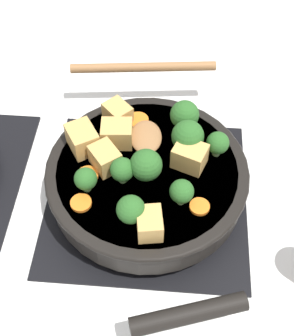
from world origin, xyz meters
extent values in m
plane|color=silver|center=(0.00, 0.00, 0.00)|extent=(2.40, 2.40, 0.00)
cube|color=black|center=(0.00, 0.00, 0.00)|extent=(0.31, 0.31, 0.01)
torus|color=black|center=(0.00, 0.00, 0.02)|extent=(0.24, 0.24, 0.01)
cube|color=black|center=(0.00, 0.00, 0.02)|extent=(0.01, 0.23, 0.01)
cube|color=black|center=(0.00, 0.00, 0.02)|extent=(0.23, 0.01, 0.01)
cylinder|color=black|center=(0.00, 0.00, 0.05)|extent=(0.29, 0.29, 0.05)
cylinder|color=brown|center=(0.00, 0.00, 0.05)|extent=(0.27, 0.27, 0.04)
torus|color=black|center=(0.00, 0.00, 0.07)|extent=(0.30, 0.30, 0.01)
cylinder|color=black|center=(-0.21, -0.07, 0.06)|extent=(0.07, 0.14, 0.02)
ellipsoid|color=olive|center=(0.05, 0.01, 0.08)|extent=(0.07, 0.06, 0.01)
cylinder|color=olive|center=(0.21, 0.02, 0.08)|extent=(0.04, 0.25, 0.02)
cube|color=tan|center=(0.03, 0.10, 0.09)|extent=(0.06, 0.06, 0.04)
cube|color=tan|center=(0.00, 0.06, 0.09)|extent=(0.05, 0.05, 0.03)
cube|color=tan|center=(0.01, -0.06, 0.09)|extent=(0.05, 0.06, 0.04)
cube|color=tan|center=(0.05, 0.05, 0.09)|extent=(0.04, 0.05, 0.04)
cube|color=tan|center=(0.09, 0.05, 0.09)|extent=(0.05, 0.05, 0.03)
cube|color=tan|center=(-0.10, -0.01, 0.09)|extent=(0.05, 0.04, 0.03)
cylinder|color=#709956|center=(-0.04, 0.08, 0.08)|extent=(0.01, 0.01, 0.01)
sphere|color=#285B23|center=(-0.04, 0.08, 0.10)|extent=(0.03, 0.03, 0.03)
cylinder|color=#709956|center=(0.03, -0.10, 0.08)|extent=(0.01, 0.01, 0.01)
sphere|color=#285B23|center=(0.03, -0.10, 0.10)|extent=(0.03, 0.03, 0.03)
cylinder|color=#709956|center=(0.08, -0.05, 0.08)|extent=(0.01, 0.01, 0.01)
sphere|color=#285B23|center=(0.08, -0.05, 0.10)|extent=(0.04, 0.04, 0.04)
cylinder|color=#709956|center=(-0.02, 0.03, 0.08)|extent=(0.01, 0.01, 0.01)
sphere|color=#285B23|center=(-0.02, 0.03, 0.10)|extent=(0.03, 0.03, 0.03)
cylinder|color=#709956|center=(-0.09, 0.01, 0.08)|extent=(0.01, 0.01, 0.01)
sphere|color=#285B23|center=(-0.09, 0.01, 0.10)|extent=(0.04, 0.04, 0.04)
cylinder|color=#709956|center=(-0.05, -0.05, 0.08)|extent=(0.01, 0.01, 0.01)
sphere|color=#285B23|center=(-0.05, -0.05, 0.10)|extent=(0.03, 0.03, 0.03)
cylinder|color=#709956|center=(-0.02, 0.00, 0.08)|extent=(0.01, 0.01, 0.01)
sphere|color=#285B23|center=(-0.02, 0.00, 0.10)|extent=(0.05, 0.05, 0.05)
cylinder|color=#709956|center=(0.04, -0.06, 0.08)|extent=(0.01, 0.01, 0.01)
sphere|color=#285B23|center=(0.04, -0.06, 0.10)|extent=(0.05, 0.05, 0.05)
cylinder|color=orange|center=(-0.02, 0.08, 0.08)|extent=(0.03, 0.03, 0.01)
cylinder|color=orange|center=(-0.07, 0.09, 0.08)|extent=(0.03, 0.03, 0.01)
cylinder|color=orange|center=(-0.06, -0.08, 0.08)|extent=(0.03, 0.03, 0.01)
cylinder|color=orange|center=(0.09, 0.02, 0.08)|extent=(0.03, 0.03, 0.01)
camera|label=1|loc=(-0.41, -0.03, 0.61)|focal=50.00mm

